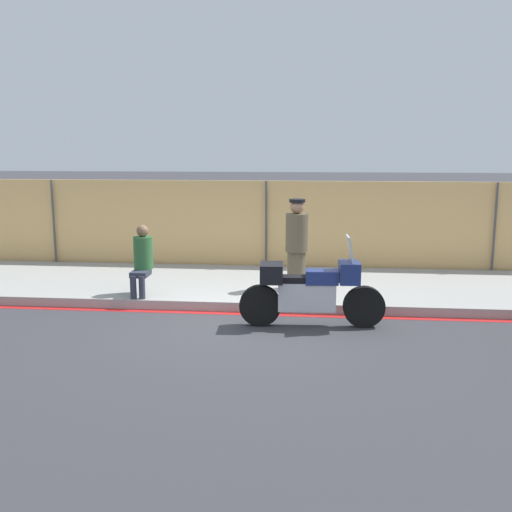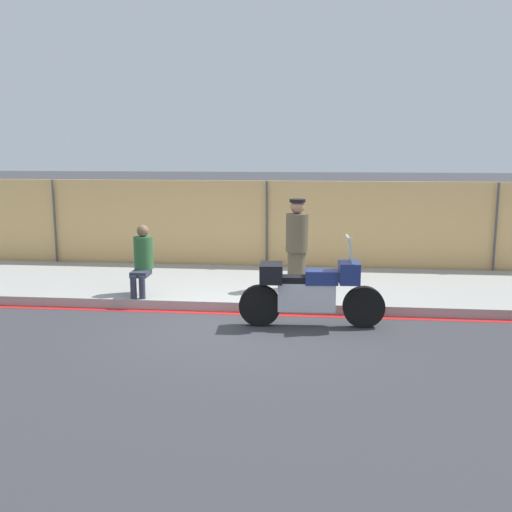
% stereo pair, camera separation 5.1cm
% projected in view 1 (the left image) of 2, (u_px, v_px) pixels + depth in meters
% --- Properties ---
extents(ground_plane, '(120.00, 120.00, 0.00)m').
position_uv_depth(ground_plane, '(244.00, 326.00, 9.73)').
color(ground_plane, '#38383D').
extents(sidewalk, '(37.45, 3.37, 0.17)m').
position_uv_depth(sidewalk, '(259.00, 286.00, 12.17)').
color(sidewalk, '#9E9E99').
rests_on(sidewalk, ground_plane).
extents(curb_paint_stripe, '(37.45, 0.18, 0.01)m').
position_uv_depth(curb_paint_stripe, '(249.00, 314.00, 10.45)').
color(curb_paint_stripe, red).
rests_on(curb_paint_stripe, ground_plane).
extents(storefront_fence, '(35.57, 0.17, 2.12)m').
position_uv_depth(storefront_fence, '(266.00, 227.00, 13.73)').
color(storefront_fence, '#E5B26B').
rests_on(storefront_fence, ground_plane).
extents(motorcycle, '(2.36, 0.57, 1.49)m').
position_uv_depth(motorcycle, '(311.00, 290.00, 9.63)').
color(motorcycle, black).
rests_on(motorcycle, ground_plane).
extents(officer_standing, '(0.43, 0.43, 1.73)m').
position_uv_depth(officer_standing, '(297.00, 244.00, 11.43)').
color(officer_standing, brown).
rests_on(officer_standing, sidewalk).
extents(person_seated_on_curb, '(0.36, 0.66, 1.29)m').
position_uv_depth(person_seated_on_curb, '(142.00, 256.00, 11.03)').
color(person_seated_on_curb, '#2D3342').
rests_on(person_seated_on_curb, sidewalk).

